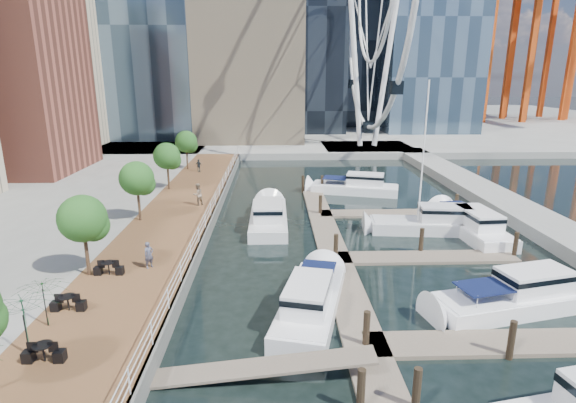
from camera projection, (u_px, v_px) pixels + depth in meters
The scene contains 17 objects.
ground at pixel (296, 325), 21.88m from camera, with size 520.00×520.00×0.00m, color black.
boardwalk at pixel (175, 222), 35.92m from camera, with size 6.00×60.00×1.00m, color brown.
seawall at pixel (212, 221), 36.01m from camera, with size 0.25×60.00×1.00m, color #595954.
land_far at pixel (277, 120), 119.98m from camera, with size 200.00×114.00×1.00m, color gray.
breakwater at pixel (501, 202), 41.63m from camera, with size 4.00×60.00×1.00m, color gray.
pier at pixel (367, 149), 72.26m from camera, with size 14.00×12.00×1.00m, color gray.
railing at pixel (211, 209), 35.73m from camera, with size 0.10×60.00×1.05m, color white, non-canonical shape.
floating_docks at pixel (402, 242), 31.61m from camera, with size 16.00×34.00×2.60m.
port_cranes at pixel (551, 42), 110.77m from camera, with size 40.00×52.00×38.00m.
street_trees at pixel (137, 178), 33.87m from camera, with size 2.60×42.60×4.60m.
cafe_tables at pixel (57, 326), 19.27m from camera, with size 2.50×13.70×0.74m.
yacht_foreground at pixel (513, 310), 23.32m from camera, with size 2.56×9.54×2.15m, color white, non-canonical shape.
pedestrian_near at pixel (149, 255), 25.85m from camera, with size 0.57×0.37×1.57m, color #44465A.
pedestrian_mid at pixel (198, 194), 38.45m from camera, with size 0.94×0.73×1.93m, color gray.
pedestrian_far at pixel (199, 166), 52.25m from camera, with size 0.86×0.36×1.47m, color #2E353A.
moored_yachts at pixel (400, 237), 33.96m from camera, with size 19.09×37.39×11.50m.
cafe_seating at pixel (5, 344), 16.41m from camera, with size 3.32×9.02×2.70m.
Camera 1 is at (-1.03, -19.45, 11.67)m, focal length 28.00 mm.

